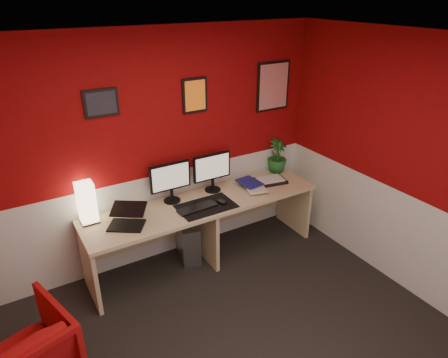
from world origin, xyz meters
TOP-DOWN VIEW (x-y plane):
  - ceiling at (0.00, 0.00)m, footprint 4.00×3.50m
  - wall_back at (0.00, 1.75)m, footprint 4.00×0.01m
  - wall_right at (2.00, 0.00)m, footprint 0.01×3.50m
  - wainscot_back at (0.00, 1.75)m, footprint 4.00×0.01m
  - wainscot_right at (2.00, 0.00)m, footprint 0.01×3.50m
  - desk at (0.47, 1.41)m, footprint 2.60×0.65m
  - shoji_lamp at (-0.69, 1.62)m, footprint 0.16×0.16m
  - laptop at (-0.40, 1.35)m, footprint 0.40×0.38m
  - monitor_left at (0.18, 1.59)m, footprint 0.45×0.06m
  - monitor_right at (0.68, 1.59)m, footprint 0.45×0.06m
  - desk_mat at (0.44, 1.30)m, footprint 0.60×0.38m
  - keyboard at (0.33, 1.30)m, footprint 0.43×0.16m
  - mouse at (0.61, 1.27)m, footprint 0.07×0.11m
  - book_bottom at (1.05, 1.43)m, footprint 0.23×0.29m
  - book_middle at (0.99, 1.37)m, footprint 0.28×0.33m
  - book_top at (0.97, 1.43)m, footprint 0.23×0.29m
  - zen_tray at (1.37, 1.43)m, footprint 0.39×0.31m
  - potted_plant at (1.62, 1.64)m, footprint 0.27×0.27m
  - pc_tower at (0.31, 1.54)m, footprint 0.29×0.48m
  - armchair at (-1.50, 0.66)m, footprint 0.87×0.88m
  - art_left at (-0.40, 1.74)m, footprint 0.32×0.02m
  - art_center at (0.56, 1.74)m, footprint 0.28×0.02m
  - art_right at (1.57, 1.74)m, footprint 0.44×0.02m

SIDE VIEW (x-z plane):
  - pc_tower at x=0.31m, z-range 0.00..0.45m
  - armchair at x=-1.50m, z-range 0.00..0.65m
  - desk at x=0.47m, z-range 0.00..0.73m
  - wainscot_back at x=0.00m, z-range 0.00..1.00m
  - wainscot_right at x=2.00m, z-range 0.00..1.00m
  - desk_mat at x=0.44m, z-range 0.73..0.74m
  - book_bottom at x=1.05m, z-range 0.73..0.75m
  - keyboard at x=0.33m, z-range 0.74..0.75m
  - zen_tray at x=1.37m, z-range 0.73..0.76m
  - mouse at x=0.61m, z-range 0.74..0.77m
  - book_middle at x=0.99m, z-range 0.76..0.78m
  - book_top at x=0.97m, z-range 0.78..0.81m
  - laptop at x=-0.40m, z-range 0.73..0.95m
  - shoji_lamp at x=-0.69m, z-range 0.73..1.13m
  - potted_plant at x=1.62m, z-range 0.73..1.15m
  - monitor_left at x=0.18m, z-range 0.73..1.31m
  - monitor_right at x=0.68m, z-range 0.73..1.31m
  - wall_back at x=0.00m, z-range 0.00..2.50m
  - wall_right at x=2.00m, z-range 0.00..2.50m
  - art_right at x=1.57m, z-range 1.50..2.06m
  - art_center at x=0.56m, z-range 1.62..1.98m
  - art_left at x=-0.40m, z-range 1.72..1.98m
  - ceiling at x=0.00m, z-range 2.50..2.50m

